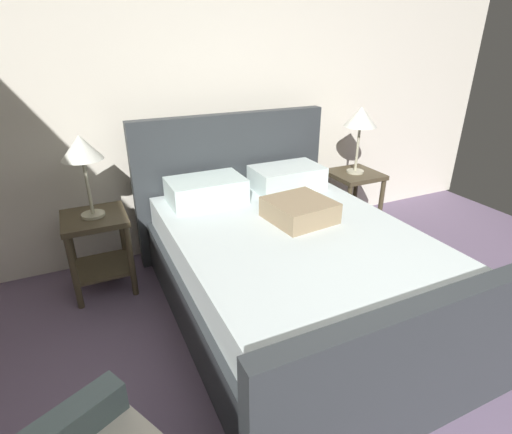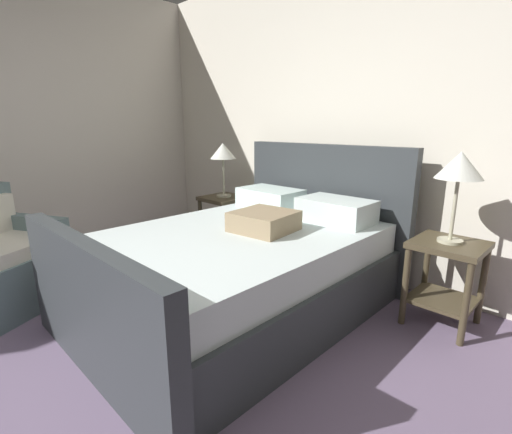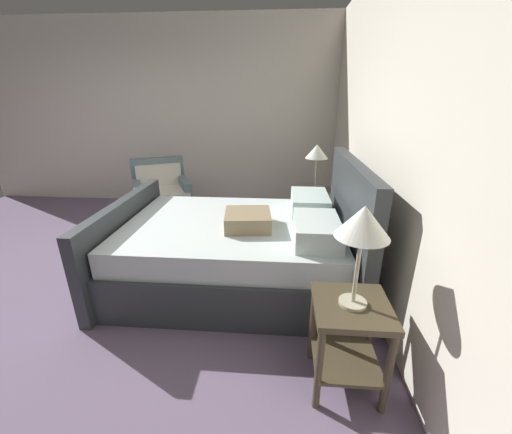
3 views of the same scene
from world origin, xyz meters
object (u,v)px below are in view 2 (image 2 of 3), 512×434
object	(u,v)px
table_lamp_left	(223,153)
table_lamp_right	(460,169)
bed	(244,265)
nightstand_left	(224,214)
nightstand_right	(446,270)

from	to	relation	value
table_lamp_left	table_lamp_right	bearing A→B (deg)	0.21
bed	nightstand_left	world-z (taller)	bed
bed	nightstand_left	xyz separation A→B (m)	(-1.15, 0.80, 0.05)
nightstand_right	table_lamp_left	world-z (taller)	table_lamp_left
bed	table_lamp_left	size ratio (longest dim) A/B	3.87
table_lamp_right	nightstand_left	distance (m)	2.40
bed	table_lamp_right	size ratio (longest dim) A/B	3.72
nightstand_right	table_lamp_right	bearing A→B (deg)	75.96
bed	table_lamp_left	world-z (taller)	bed
table_lamp_left	nightstand_right	bearing A→B (deg)	0.21
bed	nightstand_right	size ratio (longest dim) A/B	3.72
nightstand_right	table_lamp_right	distance (m)	0.69
nightstand_left	bed	bearing A→B (deg)	-34.93
bed	nightstand_right	bearing A→B (deg)	35.25
bed	nightstand_right	distance (m)	1.41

